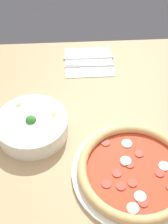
% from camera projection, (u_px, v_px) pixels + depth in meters
% --- Properties ---
extents(dining_table, '(1.19, 0.95, 0.78)m').
position_uv_depth(dining_table, '(57.00, 183.00, 0.96)').
color(dining_table, tan).
rests_on(dining_table, ground_plane).
extents(pizza, '(0.34, 0.34, 0.04)m').
position_uv_depth(pizza, '(135.00, 171.00, 0.84)').
color(pizza, white).
rests_on(pizza, dining_table).
extents(bowl, '(0.22, 0.22, 0.07)m').
position_uv_depth(bowl, '(32.00, 125.00, 0.93)').
color(bowl, white).
rests_on(bowl, dining_table).
extents(napkin, '(0.18, 0.18, 0.00)m').
position_uv_depth(napkin, '(89.00, 62.00, 1.20)').
color(napkin, white).
rests_on(napkin, dining_table).
extents(fork, '(0.02, 0.19, 0.00)m').
position_uv_depth(fork, '(90.00, 65.00, 1.18)').
color(fork, silver).
rests_on(fork, napkin).
extents(knife, '(0.02, 0.19, 0.01)m').
position_uv_depth(knife, '(91.00, 57.00, 1.21)').
color(knife, silver).
rests_on(knife, napkin).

